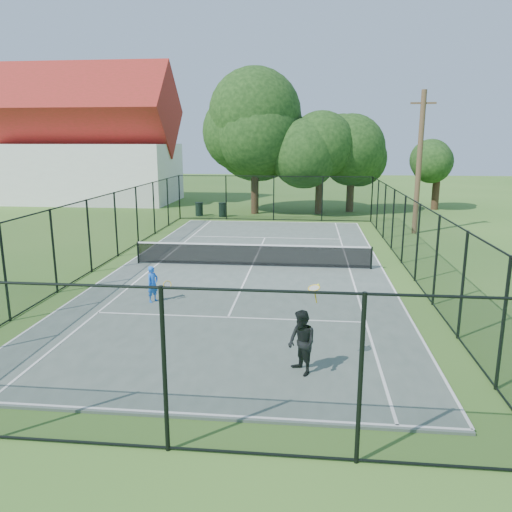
# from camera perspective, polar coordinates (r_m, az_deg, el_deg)

# --- Properties ---
(ground) EXTENTS (120.00, 120.00, 0.00)m
(ground) POSITION_cam_1_polar(r_m,az_deg,el_deg) (21.33, -0.47, -1.30)
(ground) COLOR #396623
(tennis_court) EXTENTS (11.00, 24.00, 0.06)m
(tennis_court) POSITION_cam_1_polar(r_m,az_deg,el_deg) (21.32, -0.47, -1.22)
(tennis_court) COLOR #4E5C52
(tennis_court) RESTS_ON ground
(tennis_net) EXTENTS (10.08, 0.08, 0.95)m
(tennis_net) POSITION_cam_1_polar(r_m,az_deg,el_deg) (21.20, -0.47, 0.22)
(tennis_net) COLOR black
(tennis_net) RESTS_ON tennis_court
(fence) EXTENTS (13.10, 26.10, 3.00)m
(fence) POSITION_cam_1_polar(r_m,az_deg,el_deg) (21.01, -0.48, 2.67)
(fence) COLOR black
(fence) RESTS_ON ground
(tree_near_left) EXTENTS (7.03, 7.03, 9.17)m
(tree_near_left) POSITION_cam_1_polar(r_m,az_deg,el_deg) (36.76, -0.14, 13.61)
(tree_near_left) COLOR #332114
(tree_near_left) RESTS_ON ground
(tree_near_mid) EXTENTS (5.87, 5.87, 7.67)m
(tree_near_mid) POSITION_cam_1_polar(r_m,az_deg,el_deg) (37.02, 7.37, 12.08)
(tree_near_mid) COLOR #332114
(tree_near_mid) RESTS_ON ground
(tree_near_right) EXTENTS (5.16, 5.16, 7.12)m
(tree_near_right) POSITION_cam_1_polar(r_m,az_deg,el_deg) (38.45, 10.91, 11.69)
(tree_near_right) COLOR #332114
(tree_near_right) RESTS_ON ground
(tree_far_right) EXTENTS (3.89, 3.89, 5.14)m
(tree_far_right) POSITION_cam_1_polar(r_m,az_deg,el_deg) (41.55, 20.04, 9.37)
(tree_far_right) COLOR #332114
(tree_far_right) RESTS_ON ground
(building) EXTENTS (15.30, 8.15, 11.87)m
(building) POSITION_cam_1_polar(r_m,az_deg,el_deg) (46.73, -18.84, 11.94)
(building) COLOR silver
(building) RESTS_ON ground
(trash_bin_left) EXTENTS (0.58, 0.58, 0.97)m
(trash_bin_left) POSITION_cam_1_polar(r_m,az_deg,el_deg) (36.20, -6.52, 5.36)
(trash_bin_left) COLOR black
(trash_bin_left) RESTS_ON ground
(trash_bin_right) EXTENTS (0.58, 0.58, 1.01)m
(trash_bin_right) POSITION_cam_1_polar(r_m,az_deg,el_deg) (35.59, -3.84, 5.31)
(trash_bin_right) COLOR black
(trash_bin_right) RESTS_ON ground
(utility_pole) EXTENTS (1.40, 0.30, 8.03)m
(utility_pole) POSITION_cam_1_polar(r_m,az_deg,el_deg) (30.20, 18.15, 10.13)
(utility_pole) COLOR #4C3823
(utility_pole) RESTS_ON ground
(player_blue) EXTENTS (0.82, 0.52, 1.21)m
(player_blue) POSITION_cam_1_polar(r_m,az_deg,el_deg) (16.85, -11.70, -3.16)
(player_blue) COLOR blue
(player_blue) RESTS_ON tennis_court
(player_black) EXTENTS (0.87, 1.01, 2.02)m
(player_black) POSITION_cam_1_polar(r_m,az_deg,el_deg) (11.54, 5.25, -9.81)
(player_black) COLOR black
(player_black) RESTS_ON tennis_court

